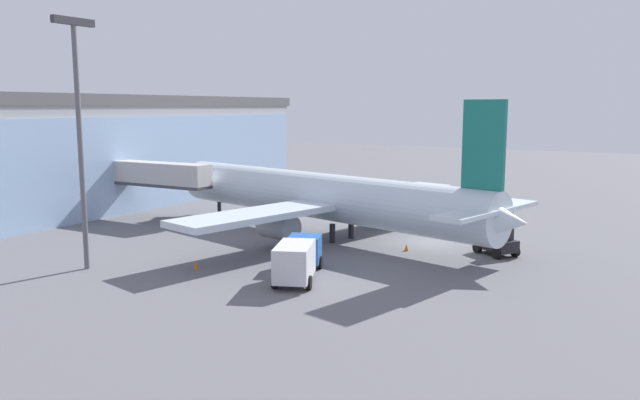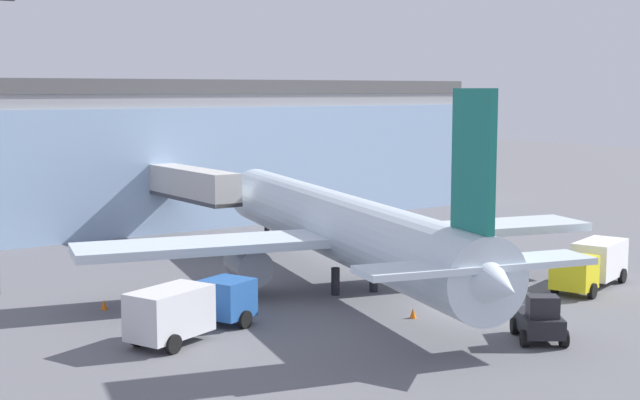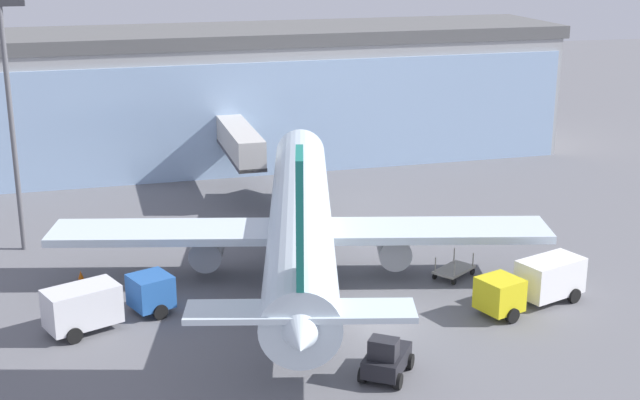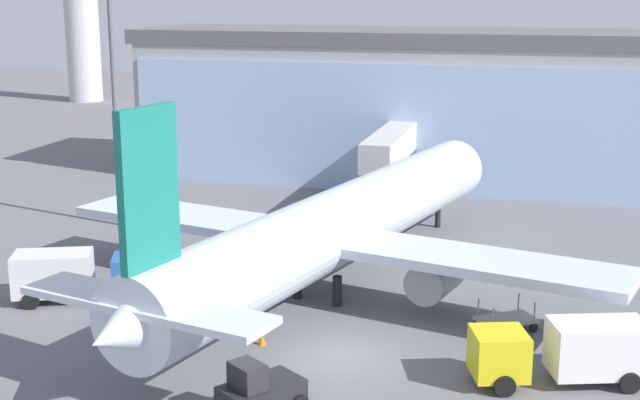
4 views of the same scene
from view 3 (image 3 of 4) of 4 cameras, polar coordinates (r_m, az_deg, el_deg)
name	(u,v)px [view 3 (image 3 of 4)]	position (r m, az deg, el deg)	size (l,w,h in m)	color
ground	(379,322)	(51.74, 3.81, -7.81)	(240.00, 240.00, 0.00)	slate
terminal_building	(266,94)	(86.80, -3.47, 6.80)	(57.86, 15.67, 12.68)	#A2A2A2
jet_bridge	(236,139)	(76.51, -5.39, 3.91)	(2.88, 15.00, 5.82)	beige
apron_light_mast	(10,104)	(63.66, -19.25, 5.82)	(3.20, 0.40, 17.31)	#59595E
airplane	(300,220)	(57.67, -1.26, -1.31)	(31.86, 38.23, 11.89)	silver
catering_truck	(105,301)	(52.12, -13.59, -6.33)	(7.56, 5.01, 2.65)	#2659A5
fuel_truck	(534,283)	(54.77, 13.55, -5.16)	(7.60, 4.67, 2.65)	yellow
baggage_cart	(454,270)	(58.46, 8.57, -4.44)	(3.20, 2.96, 1.50)	#9E998C
pushback_tug	(386,359)	(45.54, 4.26, -10.10)	(3.45, 3.72, 2.30)	black
safety_cone_nose	(312,322)	(50.97, -0.54, -7.83)	(0.36, 0.36, 0.55)	orange
safety_cone_wingtip	(81,275)	(59.66, -15.07, -4.64)	(0.36, 0.36, 0.55)	orange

